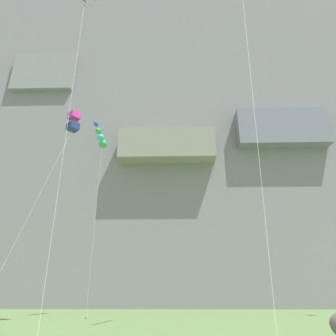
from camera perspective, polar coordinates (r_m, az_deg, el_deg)
cliff_face at (r=69.78m, az=0.09°, el=6.03°), size 180.00×25.40×70.96m
kite_box_far_right at (r=27.64m, az=-17.20°, el=8.25°), size 2.70×5.30×16.35m
kite_windsock_mid_center at (r=35.38m, az=-12.38°, el=5.38°), size 1.44×4.90×18.66m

